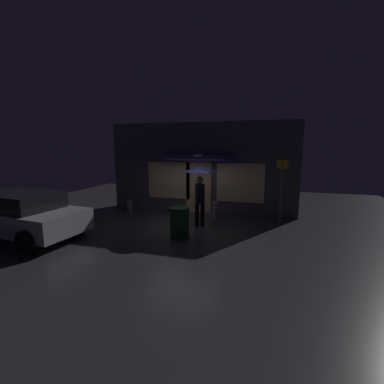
{
  "coord_description": "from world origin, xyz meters",
  "views": [
    {
      "loc": [
        2.92,
        -8.61,
        2.81
      ],
      "look_at": [
        0.29,
        0.23,
        1.23
      ],
      "focal_mm": 24.78,
      "sensor_mm": 36.0,
      "label": 1
    }
  ],
  "objects_px": {
    "person_with_umbrella": "(200,180)",
    "street_sign_post": "(281,187)",
    "sidewalk_bollard": "(215,211)",
    "sidewalk_bollard_2": "(130,206)",
    "trash_bin": "(179,222)",
    "parked_car": "(21,214)"
  },
  "relations": [
    {
      "from": "street_sign_post",
      "to": "trash_bin",
      "type": "bearing_deg",
      "value": -140.96
    },
    {
      "from": "sidewalk_bollard_2",
      "to": "trash_bin",
      "type": "bearing_deg",
      "value": -38.51
    },
    {
      "from": "street_sign_post",
      "to": "sidewalk_bollard_2",
      "type": "xyz_separation_m",
      "value": [
        -6.27,
        0.1,
        -1.14
      ]
    },
    {
      "from": "parked_car",
      "to": "sidewalk_bollard",
      "type": "xyz_separation_m",
      "value": [
        5.39,
        3.75,
        -0.39
      ]
    },
    {
      "from": "person_with_umbrella",
      "to": "sidewalk_bollard",
      "type": "relative_size",
      "value": 3.13
    },
    {
      "from": "trash_bin",
      "to": "sidewalk_bollard_2",
      "type": "bearing_deg",
      "value": 141.49
    },
    {
      "from": "street_sign_post",
      "to": "person_with_umbrella",
      "type": "bearing_deg",
      "value": -156.83
    },
    {
      "from": "trash_bin",
      "to": "person_with_umbrella",
      "type": "bearing_deg",
      "value": 76.61
    },
    {
      "from": "parked_car",
      "to": "sidewalk_bollard_2",
      "type": "relative_size",
      "value": 9.0
    },
    {
      "from": "person_with_umbrella",
      "to": "sidewalk_bollard_2",
      "type": "distance_m",
      "value": 4.01
    },
    {
      "from": "street_sign_post",
      "to": "trash_bin",
      "type": "relative_size",
      "value": 2.57
    },
    {
      "from": "sidewalk_bollard",
      "to": "sidewalk_bollard_2",
      "type": "bearing_deg",
      "value": 177.0
    },
    {
      "from": "person_with_umbrella",
      "to": "street_sign_post",
      "type": "height_order",
      "value": "street_sign_post"
    },
    {
      "from": "sidewalk_bollard",
      "to": "sidewalk_bollard_2",
      "type": "distance_m",
      "value": 3.87
    },
    {
      "from": "parked_car",
      "to": "sidewalk_bollard",
      "type": "relative_size",
      "value": 6.24
    },
    {
      "from": "person_with_umbrella",
      "to": "street_sign_post",
      "type": "relative_size",
      "value": 0.88
    },
    {
      "from": "sidewalk_bollard_2",
      "to": "street_sign_post",
      "type": "bearing_deg",
      "value": -0.87
    },
    {
      "from": "sidewalk_bollard",
      "to": "sidewalk_bollard_2",
      "type": "relative_size",
      "value": 1.44
    },
    {
      "from": "trash_bin",
      "to": "sidewalk_bollard",
      "type": "bearing_deg",
      "value": 74.76
    },
    {
      "from": "sidewalk_bollard_2",
      "to": "trash_bin",
      "type": "height_order",
      "value": "trash_bin"
    },
    {
      "from": "sidewalk_bollard",
      "to": "sidewalk_bollard_2",
      "type": "height_order",
      "value": "sidewalk_bollard"
    },
    {
      "from": "person_with_umbrella",
      "to": "parked_car",
      "type": "height_order",
      "value": "person_with_umbrella"
    }
  ]
}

